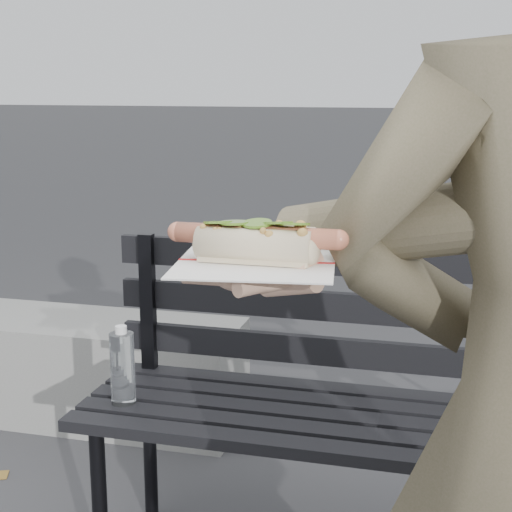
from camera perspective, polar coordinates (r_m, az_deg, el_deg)
The scene contains 3 objects.
park_bench at distance 2.07m, azimuth 8.13°, elevation -9.66°, with size 1.50×0.44×0.88m.
concrete_block at distance 3.17m, azimuth -12.06°, elevation -8.06°, with size 1.20×0.40×0.40m, color slate.
held_hotdog at distance 0.97m, azimuth 11.54°, elevation 2.03°, with size 0.62×0.30×0.20m.
Camera 1 is at (0.27, -0.96, 1.30)m, focal length 55.00 mm.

